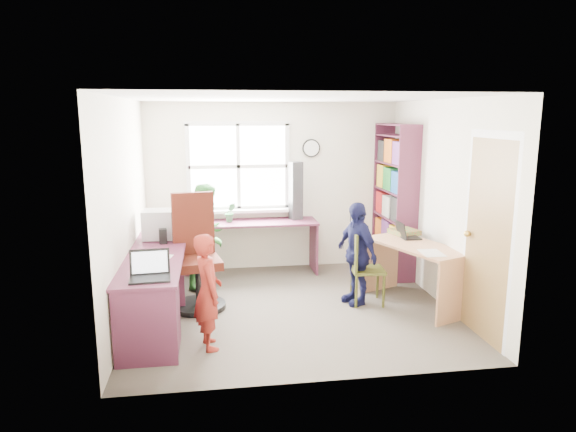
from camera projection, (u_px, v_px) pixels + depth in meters
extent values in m
cube|color=#463F37|center=(291.00, 309.00, 6.00)|extent=(3.60, 3.40, 0.02)
cube|color=white|center=(291.00, 97.00, 5.53)|extent=(3.60, 3.40, 0.02)
cube|color=silver|center=(273.00, 186.00, 7.43)|extent=(3.60, 0.02, 2.40)
cube|color=silver|center=(324.00, 245.00, 4.11)|extent=(3.60, 0.02, 2.40)
cube|color=silver|center=(125.00, 212.00, 5.51)|extent=(0.02, 3.40, 2.40)
cube|color=silver|center=(443.00, 203.00, 6.03)|extent=(0.02, 3.40, 2.40)
cube|color=white|center=(238.00, 166.00, 7.27)|extent=(1.40, 0.01, 1.20)
cube|color=white|center=(238.00, 167.00, 7.27)|extent=(1.48, 0.04, 1.28)
cube|color=olive|center=(487.00, 241.00, 5.04)|extent=(0.02, 0.82, 2.00)
sphere|color=gold|center=(467.00, 234.00, 5.36)|extent=(0.07, 0.07, 0.07)
cylinder|color=black|center=(311.00, 148.00, 7.37)|extent=(0.26, 0.03, 0.26)
cylinder|color=white|center=(311.00, 148.00, 7.35)|extent=(0.22, 0.01, 0.22)
cube|color=#59233A|center=(158.00, 250.00, 5.74)|extent=(0.60, 2.70, 0.03)
cube|color=#59233A|center=(258.00, 222.00, 7.20)|extent=(1.65, 0.56, 0.03)
cube|color=#59233A|center=(159.00, 282.00, 5.81)|extent=(0.56, 0.03, 0.72)
cube|color=#59233A|center=(145.00, 329.00, 4.53)|extent=(0.56, 0.03, 0.72)
cube|color=#59233A|center=(168.00, 252.00, 7.09)|extent=(0.56, 0.03, 0.72)
cube|color=#59233A|center=(314.00, 246.00, 7.39)|extent=(0.03, 0.52, 0.72)
cube|color=#59233A|center=(150.00, 314.00, 4.89)|extent=(0.54, 0.45, 0.72)
cube|color=tan|center=(417.00, 246.00, 5.98)|extent=(1.01, 1.40, 0.03)
cube|color=tan|center=(456.00, 291.00, 5.53)|extent=(0.52, 0.23, 0.70)
cube|color=tan|center=(381.00, 263.00, 6.58)|extent=(0.52, 0.23, 0.70)
cube|color=#59233A|center=(408.00, 206.00, 6.69)|extent=(0.30, 0.02, 2.10)
cube|color=#59233A|center=(383.00, 194.00, 7.66)|extent=(0.30, 0.02, 2.10)
cube|color=#59233A|center=(398.00, 125.00, 6.98)|extent=(0.30, 1.00, 0.02)
cube|color=#59233A|center=(392.00, 268.00, 7.37)|extent=(0.30, 1.00, 0.02)
cube|color=#59233A|center=(393.00, 243.00, 7.30)|extent=(0.30, 1.00, 0.02)
cube|color=#59233A|center=(394.00, 217.00, 7.23)|extent=(0.30, 1.00, 0.02)
cube|color=#59233A|center=(395.00, 191.00, 7.15)|extent=(0.30, 1.00, 0.02)
cube|color=#59233A|center=(396.00, 163.00, 7.08)|extent=(0.30, 1.00, 0.02)
cube|color=#59233A|center=(397.00, 136.00, 7.01)|extent=(0.30, 1.00, 0.02)
cube|color=#AE181A|center=(400.00, 264.00, 7.05)|extent=(0.25, 0.28, 0.27)
cube|color=#185095|center=(392.00, 257.00, 7.36)|extent=(0.25, 0.30, 0.29)
cube|color=#1D7C2D|center=(385.00, 251.00, 7.65)|extent=(0.25, 0.26, 0.30)
cube|color=gold|center=(401.00, 237.00, 6.98)|extent=(0.25, 0.28, 0.30)
cube|color=#6C317C|center=(393.00, 231.00, 7.29)|extent=(0.25, 0.30, 0.32)
cube|color=orange|center=(386.00, 228.00, 7.58)|extent=(0.25, 0.26, 0.29)
cube|color=#252525|center=(402.00, 209.00, 6.90)|extent=(0.25, 0.28, 0.32)
cube|color=beige|center=(394.00, 206.00, 7.22)|extent=(0.25, 0.30, 0.29)
cube|color=#AE181A|center=(387.00, 202.00, 7.51)|extent=(0.25, 0.26, 0.30)
cube|color=#185095|center=(403.00, 182.00, 6.83)|extent=(0.25, 0.28, 0.29)
cube|color=#1D7C2D|center=(395.00, 179.00, 7.14)|extent=(0.25, 0.30, 0.30)
cube|color=gold|center=(388.00, 176.00, 7.43)|extent=(0.25, 0.26, 0.32)
cube|color=#6C317C|center=(405.00, 153.00, 6.76)|extent=(0.25, 0.28, 0.30)
cube|color=orange|center=(396.00, 151.00, 7.07)|extent=(0.25, 0.30, 0.32)
cube|color=#252525|center=(389.00, 151.00, 7.36)|extent=(0.25, 0.26, 0.29)
cylinder|color=black|center=(199.00, 306.00, 5.98)|extent=(0.72, 0.72, 0.06)
cylinder|color=black|center=(198.00, 285.00, 5.93)|extent=(0.08, 0.08, 0.46)
cube|color=#3F140B|center=(198.00, 263.00, 5.88)|extent=(0.59, 0.59, 0.10)
cube|color=#3F140B|center=(193.00, 223.00, 6.03)|extent=(0.49, 0.18, 0.73)
cylinder|color=#3B3E14|center=(356.00, 292.00, 5.97)|extent=(0.04, 0.04, 0.40)
cylinder|color=#3B3E14|center=(384.00, 291.00, 5.98)|extent=(0.04, 0.04, 0.40)
cylinder|color=#3B3E14|center=(351.00, 283.00, 6.28)|extent=(0.04, 0.04, 0.40)
cylinder|color=#3B3E14|center=(377.00, 282.00, 6.30)|extent=(0.04, 0.04, 0.40)
cube|color=#3B3E14|center=(368.00, 270.00, 6.09)|extent=(0.41, 0.41, 0.04)
cube|color=#3B3E14|center=(354.00, 251.00, 6.04)|extent=(0.06, 0.36, 0.45)
cube|color=#AEAFB3|center=(159.00, 238.00, 6.17)|extent=(0.27, 0.22, 0.02)
cube|color=#AEAFB3|center=(159.00, 224.00, 6.14)|extent=(0.37, 0.34, 0.34)
cube|color=#3F72F2|center=(174.00, 224.00, 6.16)|extent=(0.02, 0.29, 0.25)
cube|color=black|center=(150.00, 279.00, 4.66)|extent=(0.38, 0.29, 0.02)
cube|color=black|center=(150.00, 262.00, 4.77)|extent=(0.37, 0.09, 0.24)
cube|color=white|center=(150.00, 262.00, 4.76)|extent=(0.32, 0.07, 0.19)
cube|color=black|center=(409.00, 237.00, 6.32)|extent=(0.22, 0.30, 0.02)
cube|color=black|center=(401.00, 230.00, 6.28)|extent=(0.06, 0.30, 0.20)
cube|color=#3F72F2|center=(402.00, 230.00, 6.28)|extent=(0.04, 0.26, 0.16)
cube|color=black|center=(163.00, 236.00, 5.95)|extent=(0.10, 0.10, 0.18)
cube|color=black|center=(166.00, 227.00, 6.42)|extent=(0.10, 0.10, 0.18)
cube|color=black|center=(296.00, 191.00, 7.28)|extent=(0.20, 0.19, 0.82)
cube|color=#B62916|center=(404.00, 232.00, 6.49)|extent=(0.38, 0.38, 0.06)
cube|color=silver|center=(161.00, 258.00, 5.35)|extent=(0.25, 0.31, 0.00)
cube|color=silver|center=(432.00, 253.00, 5.61)|extent=(0.25, 0.34, 0.00)
imported|color=#317A3E|center=(230.00, 212.00, 7.13)|extent=(0.16, 0.14, 0.27)
imported|color=maroon|center=(208.00, 291.00, 4.89)|extent=(0.35, 0.46, 1.13)
imported|color=#337F34|center=(208.00, 236.00, 6.65)|extent=(0.78, 0.83, 1.36)
imported|color=#121339|center=(356.00, 253.00, 6.06)|extent=(0.52, 0.78, 1.23)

